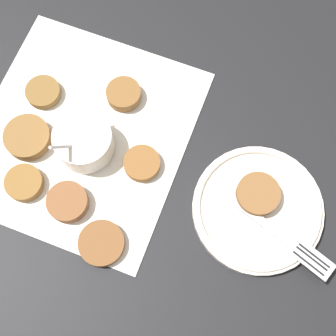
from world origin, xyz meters
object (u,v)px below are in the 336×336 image
Objects in this scene: serving_plate at (258,209)px; fritter_on_plate at (258,194)px; sauce_bowl at (84,143)px; fork at (291,244)px.

serving_plate is 0.03m from fritter_on_plate.
sauce_bowl is 0.50× the size of serving_plate.
serving_plate is at bearing -82.73° from sauce_bowl.
sauce_bowl reaches higher than fritter_on_plate.
fritter_on_plate is (0.02, 0.01, 0.02)m from serving_plate.
fritter_on_plate is at bearing 33.37° from serving_plate.
sauce_bowl is 1.53× the size of fritter_on_plate.
fork reaches higher than serving_plate.
sauce_bowl is at bearing 91.20° from fork.
fork is at bearing -88.80° from sauce_bowl.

